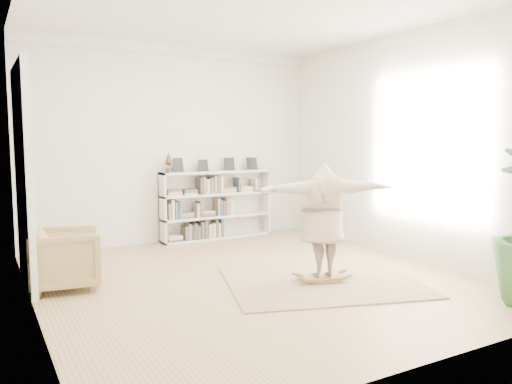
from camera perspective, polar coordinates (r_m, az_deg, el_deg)
floor at (r=6.92m, az=-0.25°, el=-9.88°), size 6.00×6.00×0.00m
room_shell at (r=9.47m, az=-9.29°, el=15.75°), size 6.00×6.00×6.00m
doors at (r=7.15m, az=-25.01°, el=1.48°), size 0.09×1.78×2.92m
bookshelf at (r=9.59m, az=-4.57°, el=-1.56°), size 2.20×0.35×1.64m
armchair at (r=6.85m, az=-20.91°, el=-7.12°), size 0.95×0.93×0.77m
rug at (r=6.81m, az=7.56°, el=-10.12°), size 2.98×2.66×0.02m
rocker_board at (r=6.79m, az=7.57°, el=-9.64°), size 0.59×0.45×0.11m
person at (r=6.62m, az=7.67°, el=-2.84°), size 1.92×1.03×1.51m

